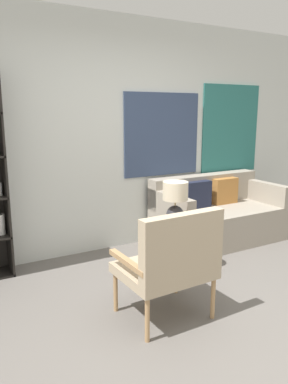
% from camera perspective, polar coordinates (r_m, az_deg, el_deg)
% --- Properties ---
extents(ground_plane, '(14.00, 14.00, 0.00)m').
position_cam_1_polar(ground_plane, '(3.10, 10.38, -19.86)').
color(ground_plane, '#66605B').
extents(wall_back, '(6.40, 0.08, 2.70)m').
position_cam_1_polar(wall_back, '(4.40, -5.60, 8.45)').
color(wall_back, silver).
rests_on(wall_back, ground_plane).
extents(armchair, '(0.72, 0.60, 0.91)m').
position_cam_1_polar(armchair, '(2.93, 4.34, -10.16)').
color(armchair, tan).
rests_on(armchair, ground_plane).
extents(couch, '(1.63, 0.84, 0.82)m').
position_cam_1_polar(couch, '(4.91, 10.98, -3.59)').
color(couch, '#9E9384').
rests_on(couch, ground_plane).
extents(side_table, '(0.49, 0.49, 0.51)m').
position_cam_1_polar(side_table, '(3.80, 4.05, -6.01)').
color(side_table, brown).
rests_on(side_table, ground_plane).
extents(table_lamp, '(0.25, 0.25, 0.45)m').
position_cam_1_polar(table_lamp, '(3.72, 4.78, -1.23)').
color(table_lamp, '#2D2D33').
rests_on(table_lamp, side_table).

